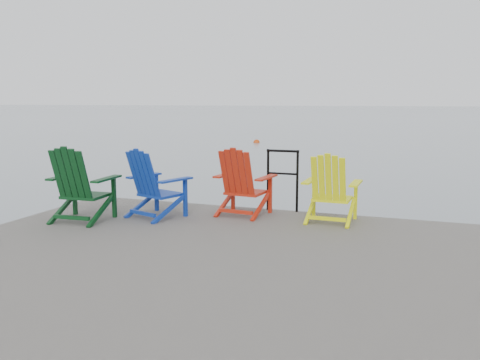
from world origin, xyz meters
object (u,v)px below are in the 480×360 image
(chair_blue, at_px, (154,183))
(buoy_b, at_px, (257,143))
(chair_red, at_px, (242,182))
(chair_yellow, at_px, (331,188))
(handrail, at_px, (283,174))
(chair_green, at_px, (80,184))

(chair_blue, distance_m, buoy_b, 18.83)
(chair_red, xyz_separation_m, chair_yellow, (1.24, 0.00, -0.02))
(handrail, xyz_separation_m, chair_red, (-0.45, -0.47, -0.07))
(handrail, height_order, chair_blue, chair_blue)
(chair_blue, height_order, chair_red, chair_red)
(chair_blue, relative_size, chair_red, 1.00)
(chair_yellow, bearing_deg, chair_green, -160.15)
(chair_blue, xyz_separation_m, chair_yellow, (2.34, 0.54, -0.01))
(chair_yellow, xyz_separation_m, buoy_b, (-6.70, 17.76, -0.96))
(buoy_b, bearing_deg, chair_yellow, -69.32)
(buoy_b, bearing_deg, chair_green, -79.31)
(chair_red, relative_size, chair_yellow, 1.04)
(handrail, relative_size, chair_blue, 0.96)
(chair_green, bearing_deg, buoy_b, 97.25)
(chair_yellow, bearing_deg, chair_red, -178.66)
(chair_red, relative_size, buoy_b, 2.89)
(handrail, distance_m, chair_yellow, 0.92)
(chair_yellow, bearing_deg, buoy_b, 111.85)
(chair_blue, bearing_deg, buoy_b, 122.66)
(handrail, relative_size, chair_green, 0.90)
(chair_red, bearing_deg, chair_yellow, 6.05)
(chair_red, distance_m, chair_yellow, 1.24)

